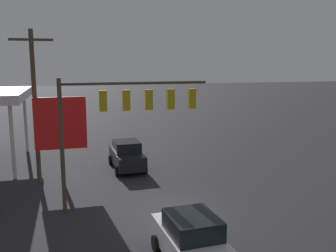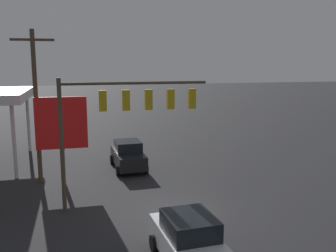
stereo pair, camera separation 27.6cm
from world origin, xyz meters
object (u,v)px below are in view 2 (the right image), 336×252
at_px(price_sign, 61,125).
at_px(sedan_waiting, 128,155).
at_px(traffic_signal_assembly, 126,109).
at_px(sedan_far, 190,242).
at_px(utility_pole, 36,104).

bearing_deg(price_sign, sedan_waiting, -149.55).
distance_m(traffic_signal_assembly, sedan_far, 7.58).
height_order(traffic_signal_assembly, utility_pole, utility_pole).
bearing_deg(sedan_far, price_sign, -159.96).
bearing_deg(price_sign, utility_pole, -26.50).
xyz_separation_m(sedan_far, sedan_waiting, (0.43, -12.87, 0.00)).
bearing_deg(sedan_waiting, price_sign, -61.89).
bearing_deg(sedan_far, traffic_signal_assembly, -171.58).
relative_size(price_sign, sedan_waiting, 1.17).
bearing_deg(utility_pole, traffic_signal_assembly, 133.73).
xyz_separation_m(traffic_signal_assembly, sedan_waiting, (-0.93, -6.59, -4.02)).
height_order(utility_pole, price_sign, utility_pole).
distance_m(traffic_signal_assembly, price_sign, 5.44).
relative_size(price_sign, sedan_far, 1.16).
relative_size(utility_pole, sedan_waiting, 2.02).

